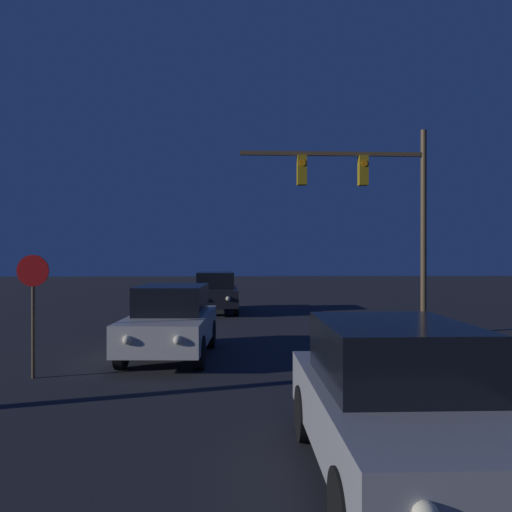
{
  "coord_description": "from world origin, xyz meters",
  "views": [
    {
      "loc": [
        -0.43,
        2.51,
        2.46
      ],
      "look_at": [
        0.0,
        12.7,
        2.44
      ],
      "focal_mm": 35.0,
      "sensor_mm": 36.0,
      "label": 1
    }
  ],
  "objects_px": {
    "car_mid": "(171,321)",
    "stop_sign": "(33,294)",
    "car_far": "(215,292)",
    "car_near": "(397,402)",
    "traffic_signal_mast": "(376,197)"
  },
  "relations": [
    {
      "from": "car_mid",
      "to": "stop_sign",
      "type": "height_order",
      "value": "stop_sign"
    },
    {
      "from": "car_far",
      "to": "stop_sign",
      "type": "xyz_separation_m",
      "value": [
        -3.18,
        -11.3,
        0.81
      ]
    },
    {
      "from": "car_near",
      "to": "traffic_signal_mast",
      "type": "xyz_separation_m",
      "value": [
        2.58,
        9.8,
        3.37
      ]
    },
    {
      "from": "car_near",
      "to": "car_mid",
      "type": "distance_m",
      "value": 7.53
    },
    {
      "from": "car_mid",
      "to": "stop_sign",
      "type": "bearing_deg",
      "value": 41.36
    },
    {
      "from": "car_far",
      "to": "traffic_signal_mast",
      "type": "xyz_separation_m",
      "value": [
        5.17,
        -6.29,
        3.37
      ]
    },
    {
      "from": "car_far",
      "to": "stop_sign",
      "type": "relative_size",
      "value": 1.74
    },
    {
      "from": "car_mid",
      "to": "car_far",
      "type": "height_order",
      "value": "same"
    },
    {
      "from": "traffic_signal_mast",
      "to": "car_near",
      "type": "bearing_deg",
      "value": -104.73
    },
    {
      "from": "car_near",
      "to": "car_mid",
      "type": "height_order",
      "value": "same"
    },
    {
      "from": "car_mid",
      "to": "stop_sign",
      "type": "distance_m",
      "value": 3.28
    },
    {
      "from": "car_mid",
      "to": "traffic_signal_mast",
      "type": "distance_m",
      "value": 7.41
    },
    {
      "from": "car_far",
      "to": "traffic_signal_mast",
      "type": "distance_m",
      "value": 8.81
    },
    {
      "from": "car_mid",
      "to": "traffic_signal_mast",
      "type": "height_order",
      "value": "traffic_signal_mast"
    },
    {
      "from": "traffic_signal_mast",
      "to": "car_mid",
      "type": "bearing_deg",
      "value": -152.7
    }
  ]
}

